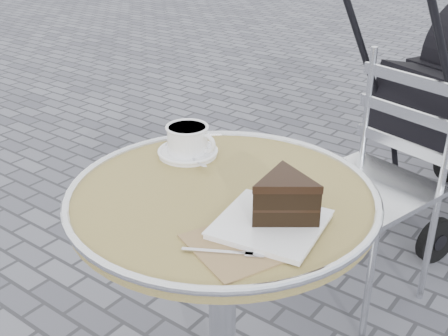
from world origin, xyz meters
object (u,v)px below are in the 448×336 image
Objects in this scene: cafe_table at (222,252)px; bistro_chair at (389,156)px; cake_plate_set at (281,204)px; cappuccino_set at (188,142)px.

cafe_table is 0.85× the size of bistro_chair.
cake_plate_set is at bearing -69.36° from bistro_chair.
bistro_chair is at bearing 86.33° from cake_plate_set.
cake_plate_set is at bearing -29.40° from cappuccino_set.
cafe_table is 0.83m from bistro_chair.
cafe_table is at bearing -81.41° from bistro_chair.
bistro_chair is (0.09, 0.83, -0.03)m from cafe_table.
cappuccino_set reaches higher than cafe_table.
bistro_chair is (-0.09, 0.87, -0.24)m from cake_plate_set.
cafe_table is 2.28× the size of cake_plate_set.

